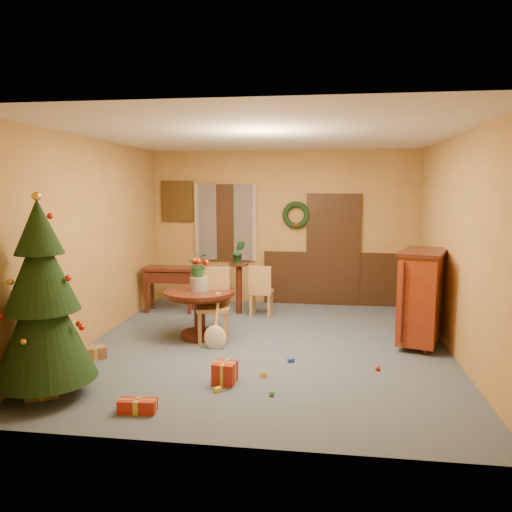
% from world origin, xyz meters
% --- Properties ---
extents(room_envelope, '(5.50, 5.50, 5.50)m').
position_xyz_m(room_envelope, '(0.21, 2.70, 1.12)').
color(room_envelope, '#3B4556').
rests_on(room_envelope, ground).
extents(dining_table, '(1.04, 1.04, 0.71)m').
position_xyz_m(dining_table, '(-1.01, 0.28, 0.50)').
color(dining_table, black).
rests_on(dining_table, floor).
extents(urn, '(0.28, 0.28, 0.20)m').
position_xyz_m(urn, '(-1.01, 0.28, 0.82)').
color(urn, slate).
rests_on(urn, dining_table).
extents(centerpiece_plant, '(0.32, 0.27, 0.35)m').
position_xyz_m(centerpiece_plant, '(-1.01, 0.28, 1.09)').
color(centerpiece_plant, '#1E4C23').
rests_on(centerpiece_plant, urn).
extents(chair_near, '(0.52, 0.52, 1.04)m').
position_xyz_m(chair_near, '(-0.79, 0.25, 0.56)').
color(chair_near, olive).
rests_on(chair_near, floor).
extents(chair_far, '(0.40, 0.40, 0.89)m').
position_xyz_m(chair_far, '(-0.28, 1.64, 0.48)').
color(chair_far, olive).
rests_on(chair_far, floor).
extents(guitar, '(0.34, 0.50, 0.72)m').
position_xyz_m(guitar, '(-0.68, -0.18, 0.37)').
color(guitar, beige).
rests_on(guitar, floor).
extents(plant_stand, '(0.35, 0.35, 0.90)m').
position_xyz_m(plant_stand, '(-0.69, 1.79, 0.56)').
color(plant_stand, black).
rests_on(plant_stand, floor).
extents(stand_plant, '(0.25, 0.21, 0.40)m').
position_xyz_m(stand_plant, '(-0.69, 1.79, 1.10)').
color(stand_plant, '#19471E').
rests_on(stand_plant, plant_stand).
extents(christmas_tree, '(1.05, 1.05, 2.16)m').
position_xyz_m(christmas_tree, '(-2.11, -1.97, 1.03)').
color(christmas_tree, '#382111').
rests_on(christmas_tree, floor).
extents(writing_desk, '(0.92, 0.47, 0.81)m').
position_xyz_m(writing_desk, '(-1.93, 1.76, 0.61)').
color(writing_desk, black).
rests_on(writing_desk, floor).
extents(sideboard, '(0.87, 1.17, 1.35)m').
position_xyz_m(sideboard, '(2.15, 0.39, 0.72)').
color(sideboard, '#5F110A').
rests_on(sideboard, floor).
extents(gift_a, '(0.40, 0.37, 0.18)m').
position_xyz_m(gift_a, '(-2.15, -2.01, 0.09)').
color(gift_a, brown).
rests_on(gift_a, floor).
extents(gift_b, '(0.27, 0.27, 0.25)m').
position_xyz_m(gift_b, '(-0.30, -1.38, 0.12)').
color(gift_b, maroon).
rests_on(gift_b, floor).
extents(gift_c, '(0.35, 0.33, 0.16)m').
position_xyz_m(gift_c, '(-2.15, -0.80, 0.08)').
color(gift_c, brown).
rests_on(gift_c, floor).
extents(gift_d, '(0.38, 0.18, 0.13)m').
position_xyz_m(gift_d, '(-1.01, -2.22, 0.07)').
color(gift_d, maroon).
rests_on(gift_d, floor).
extents(toy_a, '(0.09, 0.08, 0.05)m').
position_xyz_m(toy_a, '(0.40, -0.59, 0.03)').
color(toy_a, '#2639A7').
rests_on(toy_a, floor).
extents(toy_b, '(0.06, 0.06, 0.06)m').
position_xyz_m(toy_b, '(0.26, -1.66, 0.03)').
color(toy_b, green).
rests_on(toy_b, floor).
extents(toy_c, '(0.09, 0.09, 0.05)m').
position_xyz_m(toy_c, '(-0.33, -1.63, 0.03)').
color(toy_c, gold).
rests_on(toy_c, floor).
extents(toy_d, '(0.06, 0.06, 0.06)m').
position_xyz_m(toy_d, '(1.46, -0.74, 0.03)').
color(toy_d, red).
rests_on(toy_d, floor).
extents(toy_e, '(0.08, 0.05, 0.05)m').
position_xyz_m(toy_e, '(0.11, -1.12, 0.03)').
color(toy_e, gold).
rests_on(toy_e, floor).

